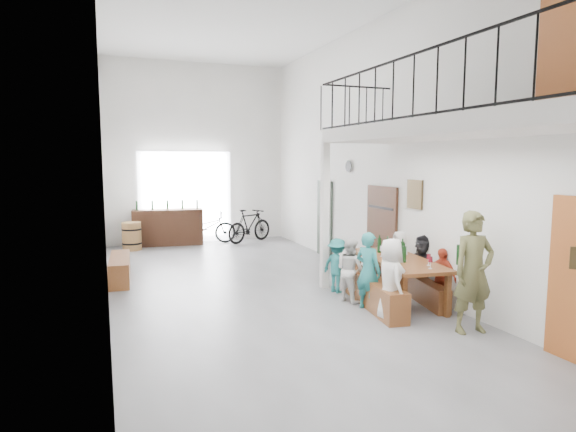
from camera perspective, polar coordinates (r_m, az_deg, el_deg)
name	(u,v)px	position (r m, az deg, el deg)	size (l,w,h in m)	color
floor	(256,288)	(9.73, -3.87, -8.52)	(12.00, 12.00, 0.00)	slate
room_walls	(254,107)	(9.45, -4.04, 12.77)	(12.00, 12.00, 12.00)	white
gateway_portal	(186,197)	(15.15, -12.04, 2.17)	(2.80, 0.08, 2.80)	white
right_wall_decor	(429,205)	(9.00, 16.40, 1.27)	(0.07, 8.28, 5.07)	#9E4E1F
balcony	(446,131)	(7.54, 18.18, 9.51)	(1.52, 5.62, 4.00)	white
tasting_table	(399,263)	(8.88, 13.01, -5.47)	(1.23, 2.38, 0.79)	brown
bench_inner	(373,292)	(8.62, 9.99, -8.86)	(0.35, 2.20, 0.51)	brown
bench_wall	(421,289)	(9.18, 15.50, -8.34)	(0.24, 1.82, 0.42)	brown
tableware	(399,251)	(8.81, 13.01, -4.05)	(0.51, 1.57, 0.35)	black
side_bench	(120,269)	(10.85, -19.30, -5.92)	(0.39, 1.80, 0.51)	brown
oak_barrel	(132,236)	(14.34, -18.03, -2.29)	(0.54, 0.54, 0.80)	#9C733F
serving_counter	(168,227)	(14.87, -14.03, -1.30)	(2.04, 0.57, 1.08)	#3E2014
counter_bottles	(167,205)	(14.79, -14.10, 1.30)	(1.79, 0.27, 0.28)	black
guest_left_a	(391,280)	(7.85, 12.08, -7.39)	(0.64, 0.42, 1.32)	white
guest_left_b	(368,271)	(8.34, 9.48, -6.43)	(0.49, 0.32, 1.34)	teal
guest_left_c	(350,270)	(8.81, 7.36, -6.32)	(0.56, 0.44, 1.15)	white
guest_left_d	(337,265)	(9.35, 5.86, -5.85)	(0.68, 0.39, 1.05)	teal
guest_right_a	(441,277)	(8.84, 17.72, -6.94)	(0.60, 0.25, 1.03)	#BD3920
guest_right_b	(423,266)	(9.32, 15.66, -5.73)	(1.09, 0.35, 1.17)	black
guest_right_c	(399,260)	(9.85, 13.07, -5.06)	(0.56, 0.36, 1.15)	white
host_standing	(473,272)	(7.61, 21.12, -6.24)	(0.66, 0.43, 1.81)	brown
potted_plant	(353,264)	(11.04, 7.68, -5.68)	(0.36, 0.31, 0.40)	#1A5219
bicycle_near	(205,228)	(14.90, -9.85, -1.35)	(0.66, 1.89, 0.99)	black
bicycle_far	(250,226)	(14.97, -4.57, -1.15)	(0.49, 1.73, 1.04)	black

